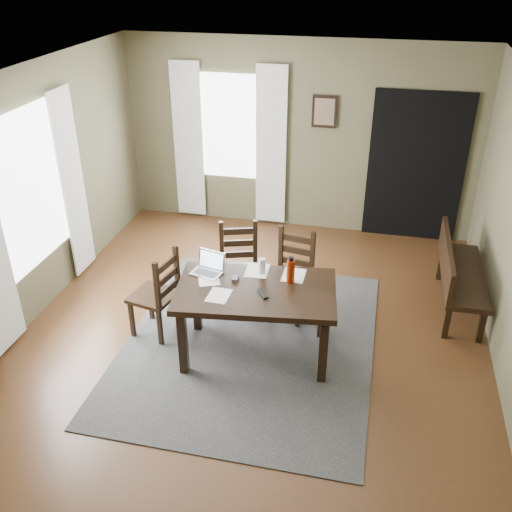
% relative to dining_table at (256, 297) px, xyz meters
% --- Properties ---
extents(ground, '(5.00, 6.00, 0.01)m').
position_rel_dining_table_xyz_m(ground, '(-0.10, 0.16, -0.70)').
color(ground, '#492C16').
extents(room_shell, '(5.02, 6.02, 2.71)m').
position_rel_dining_table_xyz_m(room_shell, '(-0.10, 0.16, 1.11)').
color(room_shell, brown).
rests_on(room_shell, ground).
extents(rug, '(2.60, 3.20, 0.01)m').
position_rel_dining_table_xyz_m(rug, '(-0.10, 0.16, -0.69)').
color(rug, '#383838').
rests_on(rug, ground).
extents(dining_table, '(1.67, 1.13, 0.78)m').
position_rel_dining_table_xyz_m(dining_table, '(0.00, 0.00, 0.00)').
color(dining_table, black).
rests_on(dining_table, rug).
extents(chair_end, '(0.52, 0.52, 1.01)m').
position_rel_dining_table_xyz_m(chair_end, '(-1.10, 0.11, -0.20)').
color(chair_end, black).
rests_on(chair_end, rug).
extents(chair_back_left, '(0.56, 0.56, 1.02)m').
position_rel_dining_table_xyz_m(chair_back_left, '(-0.38, 0.82, -0.19)').
color(chair_back_left, black).
rests_on(chair_back_left, rug).
extents(chair_back_right, '(0.51, 0.51, 1.00)m').
position_rel_dining_table_xyz_m(chair_back_right, '(0.22, 0.81, -0.20)').
color(chair_back_right, black).
rests_on(chair_back_right, rug).
extents(bench, '(0.47, 1.47, 0.83)m').
position_rel_dining_table_xyz_m(bench, '(2.04, 1.35, -0.20)').
color(bench, black).
rests_on(bench, ground).
extents(laptop, '(0.35, 0.31, 0.21)m').
position_rel_dining_table_xyz_m(laptop, '(-0.54, 0.21, 0.15)').
color(laptop, '#B7B7BC').
rests_on(laptop, dining_table).
extents(computer_mouse, '(0.06, 0.10, 0.03)m').
position_rel_dining_table_xyz_m(computer_mouse, '(-0.24, 0.11, 0.11)').
color(computer_mouse, '#3F3F42').
rests_on(computer_mouse, dining_table).
extents(tv_remote, '(0.13, 0.17, 0.02)m').
position_rel_dining_table_xyz_m(tv_remote, '(0.09, -0.09, 0.11)').
color(tv_remote, black).
rests_on(tv_remote, dining_table).
extents(drinking_glass, '(0.10, 0.10, 0.17)m').
position_rel_dining_table_xyz_m(drinking_glass, '(-0.01, 0.30, 0.18)').
color(drinking_glass, silver).
rests_on(drinking_glass, dining_table).
extents(water_bottle, '(0.09, 0.09, 0.28)m').
position_rel_dining_table_xyz_m(water_bottle, '(0.31, 0.21, 0.23)').
color(water_bottle, '#AC2D0D').
rests_on(water_bottle, dining_table).
extents(paper_a, '(0.29, 0.33, 0.00)m').
position_rel_dining_table_xyz_m(paper_a, '(-0.50, 0.07, 0.10)').
color(paper_a, white).
rests_on(paper_a, dining_table).
extents(paper_c, '(0.25, 0.31, 0.00)m').
position_rel_dining_table_xyz_m(paper_c, '(-0.07, 0.34, 0.10)').
color(paper_c, white).
rests_on(paper_c, dining_table).
extents(paper_d, '(0.22, 0.29, 0.00)m').
position_rel_dining_table_xyz_m(paper_d, '(0.32, 0.33, 0.10)').
color(paper_d, white).
rests_on(paper_d, dining_table).
extents(paper_e, '(0.21, 0.27, 0.00)m').
position_rel_dining_table_xyz_m(paper_e, '(-0.32, -0.20, 0.10)').
color(paper_e, white).
rests_on(paper_e, dining_table).
extents(window_left, '(0.01, 1.30, 1.70)m').
position_rel_dining_table_xyz_m(window_left, '(-2.57, 0.36, 0.75)').
color(window_left, white).
rests_on(window_left, ground).
extents(window_back, '(1.00, 0.01, 1.50)m').
position_rel_dining_table_xyz_m(window_back, '(-1.10, 3.13, 0.75)').
color(window_back, white).
rests_on(window_back, ground).
extents(curtain_left_far, '(0.03, 0.48, 2.30)m').
position_rel_dining_table_xyz_m(curtain_left_far, '(-2.54, 1.18, 0.50)').
color(curtain_left_far, silver).
rests_on(curtain_left_far, ground).
extents(curtain_back_left, '(0.44, 0.03, 2.30)m').
position_rel_dining_table_xyz_m(curtain_back_left, '(-1.72, 3.10, 0.50)').
color(curtain_back_left, silver).
rests_on(curtain_back_left, ground).
extents(curtain_back_right, '(0.44, 0.03, 2.30)m').
position_rel_dining_table_xyz_m(curtain_back_right, '(-0.48, 3.10, 0.50)').
color(curtain_back_right, silver).
rests_on(curtain_back_right, ground).
extents(framed_picture, '(0.34, 0.03, 0.44)m').
position_rel_dining_table_xyz_m(framed_picture, '(0.25, 3.13, 1.05)').
color(framed_picture, black).
rests_on(framed_picture, ground).
extents(doorway_back, '(1.30, 0.03, 2.10)m').
position_rel_dining_table_xyz_m(doorway_back, '(1.55, 3.13, 0.35)').
color(doorway_back, black).
rests_on(doorway_back, ground).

